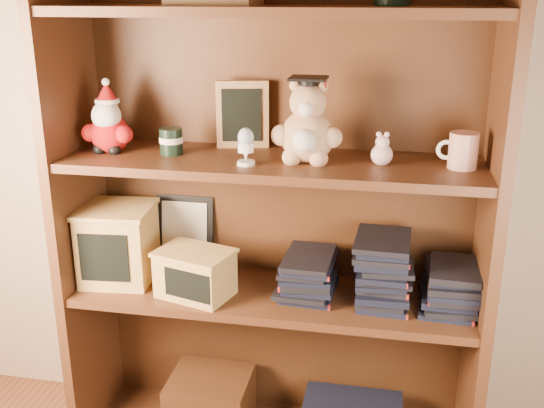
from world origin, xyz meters
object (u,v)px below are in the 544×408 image
at_px(bookcase, 274,212).
at_px(teacher_mug, 462,151).
at_px(treats_box, 118,243).
at_px(grad_teddy_bear, 307,129).

xyz_separation_m(bookcase, teacher_mug, (0.50, -0.05, 0.22)).
xyz_separation_m(teacher_mug, treats_box, (-0.97, -0.00, -0.33)).
xyz_separation_m(grad_teddy_bear, teacher_mug, (0.40, 0.01, -0.04)).
height_order(bookcase, grad_teddy_bear, bookcase).
distance_m(grad_teddy_bear, treats_box, 0.68).
distance_m(bookcase, teacher_mug, 0.55).
distance_m(bookcase, treats_box, 0.48).
height_order(bookcase, treats_box, bookcase).
bearing_deg(bookcase, grad_teddy_bear, -30.19).
bearing_deg(bookcase, treats_box, -173.71).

